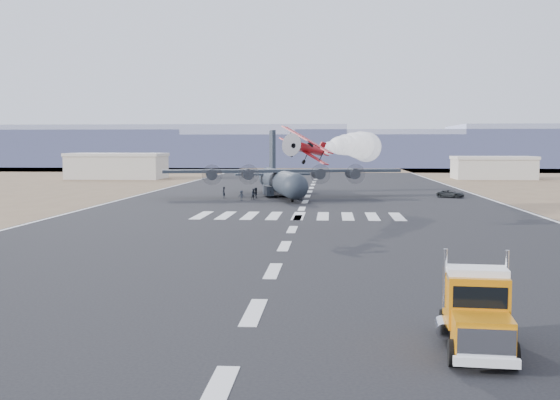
# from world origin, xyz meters

# --- Properties ---
(ground) EXTENTS (500.00, 500.00, 0.00)m
(ground) POSITION_xyz_m (0.00, 0.00, 0.00)
(ground) COLOR black
(ground) RESTS_ON ground
(scrub_far) EXTENTS (500.00, 80.00, 0.00)m
(scrub_far) POSITION_xyz_m (0.00, 230.00, 0.00)
(scrub_far) COLOR brown
(scrub_far) RESTS_ON ground
(runway_markings) EXTENTS (60.00, 260.00, 0.01)m
(runway_markings) POSITION_xyz_m (0.00, 60.00, 0.01)
(runway_markings) COLOR silver
(runway_markings) RESTS_ON ground
(ridge_seg_b) EXTENTS (150.00, 50.00, 15.00)m
(ridge_seg_b) POSITION_xyz_m (-130.00, 260.00, 7.50)
(ridge_seg_b) COLOR #868CAA
(ridge_seg_b) RESTS_ON ground
(ridge_seg_c) EXTENTS (150.00, 50.00, 17.00)m
(ridge_seg_c) POSITION_xyz_m (-65.00, 260.00, 8.50)
(ridge_seg_c) COLOR #868CAA
(ridge_seg_c) RESTS_ON ground
(ridge_seg_d) EXTENTS (150.00, 50.00, 13.00)m
(ridge_seg_d) POSITION_xyz_m (0.00, 260.00, 6.50)
(ridge_seg_d) COLOR #868CAA
(ridge_seg_d) RESTS_ON ground
(ridge_seg_e) EXTENTS (150.00, 50.00, 15.00)m
(ridge_seg_e) POSITION_xyz_m (65.00, 260.00, 7.50)
(ridge_seg_e) COLOR #868CAA
(ridge_seg_e) RESTS_ON ground
(hangar_left) EXTENTS (24.50, 14.50, 6.70)m
(hangar_left) POSITION_xyz_m (-52.00, 145.00, 3.41)
(hangar_left) COLOR #AFA89B
(hangar_left) RESTS_ON ground
(hangar_right) EXTENTS (20.50, 12.50, 5.90)m
(hangar_right) POSITION_xyz_m (46.00, 150.00, 3.01)
(hangar_right) COLOR #AFA89B
(hangar_right) RESTS_ON ground
(semi_truck) EXTENTS (3.16, 7.93, 3.51)m
(semi_truck) POSITION_xyz_m (10.06, -5.93, 1.73)
(semi_truck) COLOR black
(semi_truck) RESTS_ON ground
(aerobatic_biplane) EXTENTS (5.93, 6.06, 4.14)m
(aerobatic_biplane) POSITION_xyz_m (1.41, 36.42, 8.39)
(aerobatic_biplane) COLOR red
(smoke_trail) EXTENTS (8.87, 24.06, 4.08)m
(smoke_trail) POSITION_xyz_m (7.41, 56.51, 8.55)
(smoke_trail) COLOR white
(transport_aircraft) EXTENTS (39.40, 32.24, 11.43)m
(transport_aircraft) POSITION_xyz_m (-4.48, 82.65, 2.95)
(transport_aircraft) COLOR #1D242C
(transport_aircraft) RESTS_ON ground
(support_vehicle) EXTENTS (4.99, 3.99, 1.26)m
(support_vehicle) POSITION_xyz_m (23.81, 82.31, 0.63)
(support_vehicle) COLOR black
(support_vehicle) RESTS_ON ground
(crew_a) EXTENTS (0.74, 0.81, 1.85)m
(crew_a) POSITION_xyz_m (-13.64, 78.57, 0.93)
(crew_a) COLOR black
(crew_a) RESTS_ON ground
(crew_b) EXTENTS (0.91, 0.84, 1.59)m
(crew_b) POSITION_xyz_m (-0.69, 73.82, 0.80)
(crew_b) COLOR black
(crew_b) RESTS_ON ground
(crew_c) EXTENTS (1.15, 0.80, 1.62)m
(crew_c) POSITION_xyz_m (-10.00, 72.98, 0.81)
(crew_c) COLOR black
(crew_c) RESTS_ON ground
(crew_d) EXTENTS (0.67, 1.00, 1.57)m
(crew_d) POSITION_xyz_m (-6.04, 79.58, 0.79)
(crew_d) COLOR black
(crew_d) RESTS_ON ground
(crew_e) EXTENTS (0.68, 0.97, 1.85)m
(crew_e) POSITION_xyz_m (-1.31, 76.22, 0.92)
(crew_e) COLOR black
(crew_e) RESTS_ON ground
(crew_f) EXTENTS (0.60, 1.66, 1.76)m
(crew_f) POSITION_xyz_m (-8.34, 78.61, 0.88)
(crew_f) COLOR black
(crew_f) RESTS_ON ground
(crew_g) EXTENTS (0.87, 0.86, 1.84)m
(crew_g) POSITION_xyz_m (-1.02, 72.44, 0.92)
(crew_g) COLOR black
(crew_g) RESTS_ON ground
(crew_h) EXTENTS (1.01, 0.90, 1.77)m
(crew_h) POSITION_xyz_m (-8.39, 75.85, 0.88)
(crew_h) COLOR black
(crew_h) RESTS_ON ground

